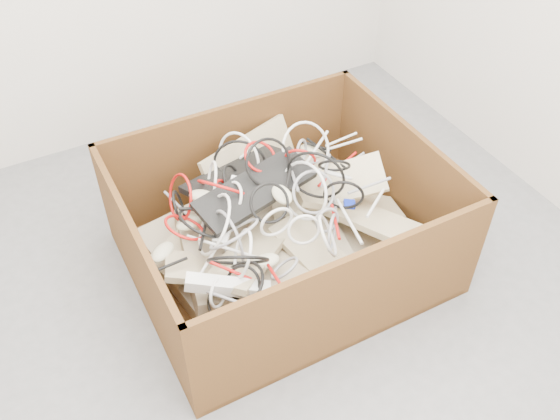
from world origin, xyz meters
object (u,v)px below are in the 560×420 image
cardboard_box (279,243)px  power_strip_left (229,210)px  vga_plug (349,204)px  power_strip_right (228,286)px

cardboard_box → power_strip_left: size_ratio=4.06×
cardboard_box → vga_plug: size_ratio=27.23×
power_strip_right → cardboard_box: bearing=66.4°
power_strip_left → power_strip_right: 0.34m
vga_plug → power_strip_left: bearing=-171.0°
power_strip_left → power_strip_right: size_ratio=1.01×
power_strip_left → vga_plug: 0.49m
power_strip_right → power_strip_left: bearing=92.2°
cardboard_box → vga_plug: 0.35m
vga_plug → power_strip_right: bearing=-138.3°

